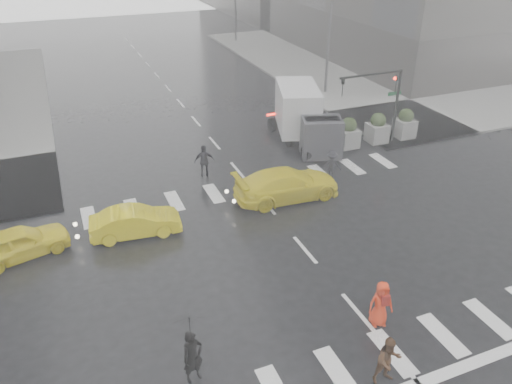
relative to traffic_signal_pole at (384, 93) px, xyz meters
name	(u,v)px	position (x,y,z in m)	size (l,w,h in m)	color
ground	(305,250)	(-9.01, -8.01, -3.22)	(120.00, 120.00, 0.00)	black
sidewalk_ne	(418,82)	(10.49, 9.49, -3.14)	(35.00, 35.00, 0.15)	slate
road_markings	(305,250)	(-9.01, -8.01, -3.21)	(18.00, 48.00, 0.01)	silver
traffic_signal_pole	(384,93)	(0.00, 0.00, 0.00)	(4.45, 0.42, 4.50)	black
street_lamp_near	(328,28)	(1.86, 9.99, 1.73)	(2.15, 0.22, 9.00)	#59595B
planter_west	(348,133)	(-2.01, 0.19, -2.23)	(1.10, 1.10, 1.80)	slate
planter_mid	(377,129)	(-0.01, 0.19, -2.23)	(1.10, 1.10, 1.80)	slate
planter_east	(405,124)	(1.99, 0.19, -2.23)	(1.10, 1.10, 1.80)	slate
pedestrian_black	(191,339)	(-15.06, -12.61, -1.64)	(1.18, 1.20, 2.43)	black
pedestrian_brown	(389,360)	(-9.84, -14.81, -2.41)	(0.79, 0.61, 1.62)	#482C1A
pedestrian_orange	(381,304)	(-8.67, -12.73, -2.36)	(0.94, 0.73, 1.69)	red
pedestrian_far_a	(204,161)	(-10.84, -0.04, -2.32)	(1.05, 0.64, 1.79)	black
pedestrian_far_b	(332,165)	(-4.77, -2.74, -2.46)	(0.98, 0.54, 1.51)	black
taxi_front	(19,243)	(-19.80, -4.05, -2.56)	(1.54, 3.83, 1.31)	yellow
taxi_mid	(135,222)	(-15.21, -4.22, -2.59)	(1.33, 3.82, 1.26)	yellow
taxi_rear	(287,184)	(-7.84, -3.78, -2.47)	(2.11, 4.57, 1.50)	yellow
box_truck	(304,115)	(-4.00, 2.09, -1.48)	(2.29, 6.11, 3.25)	silver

